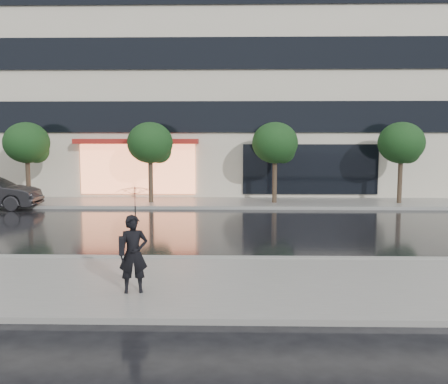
{
  "coord_description": "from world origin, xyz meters",
  "views": [
    {
      "loc": [
        1.09,
        -13.98,
        3.35
      ],
      "look_at": [
        0.71,
        3.15,
        1.4
      ],
      "focal_mm": 40.0,
      "sensor_mm": 36.0,
      "label": 1
    }
  ],
  "objects": [
    {
      "name": "sidewalk_far",
      "position": [
        0.0,
        10.25,
        0.06
      ],
      "size": [
        60.0,
        3.5,
        0.12
      ],
      "primitive_type": "cube",
      "color": "slate",
      "rests_on": "ground"
    },
    {
      "name": "pedestrian_with_umbrella",
      "position": [
        -0.96,
        -4.0,
        1.54
      ],
      "size": [
        1.0,
        1.02,
        2.22
      ],
      "rotation": [
        0.0,
        0.0,
        0.22
      ],
      "color": "black",
      "rests_on": "sidewalk_near"
    },
    {
      "name": "curb_near",
      "position": [
        0.0,
        -1.0,
        0.07
      ],
      "size": [
        60.0,
        0.25,
        0.14
      ],
      "primitive_type": "cube",
      "color": "gray",
      "rests_on": "ground"
    },
    {
      "name": "office_building",
      "position": [
        -0.0,
        17.97,
        9.0
      ],
      "size": [
        30.0,
        12.76,
        18.0
      ],
      "color": "beige",
      "rests_on": "ground"
    },
    {
      "name": "ground",
      "position": [
        0.0,
        0.0,
        0.0
      ],
      "size": [
        120.0,
        120.0,
        0.0
      ],
      "primitive_type": "plane",
      "color": "black",
      "rests_on": "ground"
    },
    {
      "name": "tree_far_east",
      "position": [
        9.06,
        10.03,
        2.92
      ],
      "size": [
        2.2,
        2.2,
        3.99
      ],
      "color": "#33261C",
      "rests_on": "ground"
    },
    {
      "name": "sidewalk_near",
      "position": [
        0.0,
        -3.25,
        0.06
      ],
      "size": [
        60.0,
        4.5,
        0.12
      ],
      "primitive_type": "cube",
      "color": "slate",
      "rests_on": "ground"
    },
    {
      "name": "curb_far",
      "position": [
        0.0,
        8.5,
        0.07
      ],
      "size": [
        60.0,
        0.25,
        0.14
      ],
      "primitive_type": "cube",
      "color": "gray",
      "rests_on": "ground"
    },
    {
      "name": "tree_far_west",
      "position": [
        -8.94,
        10.03,
        2.92
      ],
      "size": [
        2.2,
        2.2,
        3.99
      ],
      "color": "#33261C",
      "rests_on": "ground"
    },
    {
      "name": "tree_mid_west",
      "position": [
        -2.94,
        10.03,
        2.92
      ],
      "size": [
        2.2,
        2.2,
        3.99
      ],
      "color": "#33261C",
      "rests_on": "ground"
    },
    {
      "name": "tree_mid_east",
      "position": [
        3.06,
        10.03,
        2.92
      ],
      "size": [
        2.2,
        2.2,
        3.99
      ],
      "color": "#33261C",
      "rests_on": "ground"
    }
  ]
}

